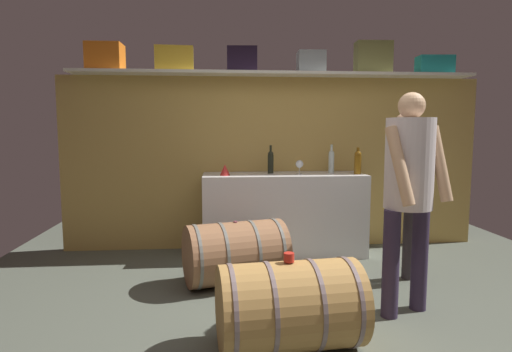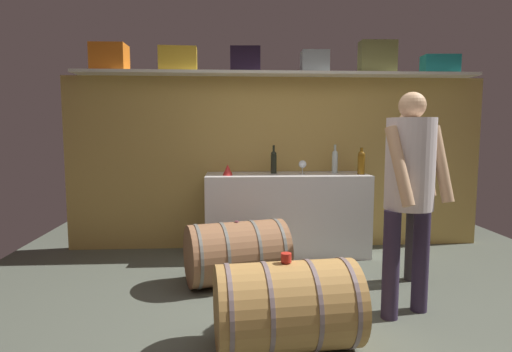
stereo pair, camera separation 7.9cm
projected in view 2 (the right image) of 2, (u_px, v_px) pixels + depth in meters
name	position (u px, v px, depth m)	size (l,w,h in m)	color
ground_plane	(298.00, 301.00, 3.48)	(6.06, 7.60, 0.02)	#52584B
back_wall_panel	(277.00, 163.00, 5.01)	(4.86, 0.10, 1.99)	tan
high_shelf_board	(279.00, 74.00, 4.75)	(4.47, 0.40, 0.03)	silver
toolcase_orange	(110.00, 58.00, 4.62)	(0.37, 0.29, 0.29)	orange
toolcase_yellow	(178.00, 60.00, 4.67)	(0.41, 0.29, 0.26)	yellow
toolcase_black	(246.00, 60.00, 4.71)	(0.33, 0.21, 0.27)	black
toolcase_grey	(315.00, 62.00, 4.76)	(0.30, 0.25, 0.24)	gray
toolcase_olive	(377.00, 57.00, 4.80)	(0.40, 0.19, 0.36)	olive
toolcase_teal	(440.00, 65.00, 4.85)	(0.39, 0.21, 0.21)	teal
work_cabinet	(287.00, 214.00, 4.73)	(1.78, 0.57, 0.90)	white
wine_bottle_dark	(274.00, 161.00, 4.72)	(0.07, 0.07, 0.31)	black
wine_bottle_clear	(335.00, 161.00, 4.77)	(0.06, 0.06, 0.32)	#B7C7C0
wine_bottle_amber	(361.00, 162.00, 4.61)	(0.08, 0.08, 0.29)	brown
wine_glass	(302.00, 165.00, 4.66)	(0.09, 0.09, 0.15)	white
red_funnel	(228.00, 170.00, 4.53)	(0.11, 0.11, 0.12)	red
wine_barrel_near	(287.00, 306.00, 2.67)	(0.94, 0.65, 0.58)	#B18344
wine_barrel_far	(237.00, 252.00, 3.84)	(1.00, 0.77, 0.57)	#956643
tasting_cup	(286.00, 258.00, 2.63)	(0.07, 0.07, 0.06)	red
winemaker_pouring	(406.00, 180.00, 3.76)	(0.48, 0.44, 1.54)	#352E31
visitor_tasting	(410.00, 181.00, 3.10)	(0.55, 0.49, 1.66)	#31263E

